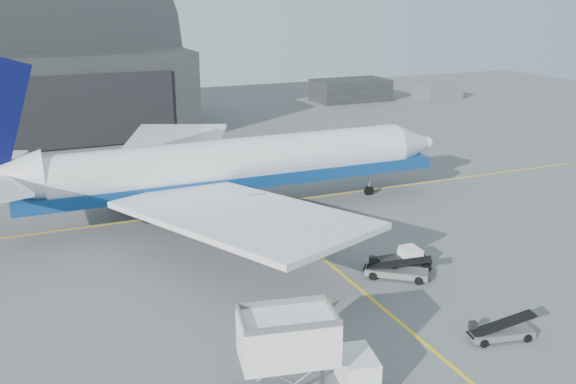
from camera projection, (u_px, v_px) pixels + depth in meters
name	position (u px, v px, depth m)	size (l,w,h in m)	color
ground	(358.00, 287.00, 45.15)	(200.00, 200.00, 0.00)	#565659
taxi_lines	(288.00, 229.00, 56.28)	(80.00, 42.12, 0.02)	yellow
hangar	(3.00, 68.00, 91.21)	(50.00, 28.30, 28.00)	black
distant_bldg_a	(350.00, 100.00, 122.55)	(14.00, 8.00, 4.00)	black
distant_bldg_b	(437.00, 98.00, 125.35)	(8.00, 6.00, 2.80)	slate
airliner	(218.00, 167.00, 58.44)	(46.76, 45.35, 16.41)	white
catering_truck	(300.00, 360.00, 31.72)	(7.51, 3.86, 4.92)	slate
pushback_tug	(405.00, 261.00, 47.91)	(3.79, 2.35, 1.71)	black
belt_loader_a	(500.00, 332.00, 38.28)	(4.22, 2.05, 1.58)	slate
belt_loader_b	(396.00, 271.00, 46.49)	(4.49, 3.91, 1.82)	slate
traffic_cone	(330.00, 304.00, 42.23)	(0.39, 0.39, 0.56)	#FF5E08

